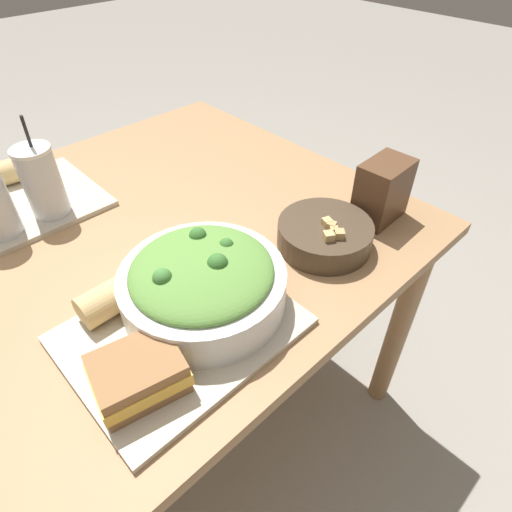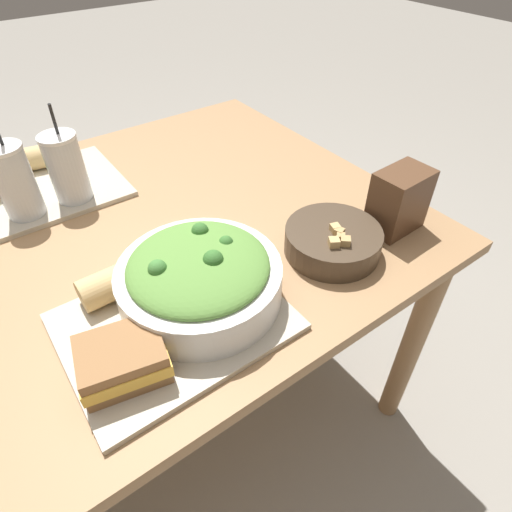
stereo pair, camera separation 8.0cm
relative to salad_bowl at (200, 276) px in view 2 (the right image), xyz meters
The scene contains 12 objects.
ground_plane 0.85m from the salad_bowl, 113.14° to the left, with size 12.00×12.00×0.00m, color gray.
dining_table 0.34m from the salad_bowl, 113.14° to the left, with size 1.46×1.02×0.73m.
tray_near 0.09m from the salad_bowl, 164.00° to the right, with size 0.38×0.31×0.01m.
tray_far 0.58m from the salad_bowl, 103.73° to the left, with size 0.38×0.31×0.01m.
salad_bowl is the anchor object (origin of this frame).
soup_bowl 0.30m from the salad_bowl, ahead, with size 0.20×0.20×0.07m.
sandwich_near 0.20m from the salad_bowl, 158.42° to the right, with size 0.15×0.13×0.06m.
baguette_near 0.15m from the salad_bowl, 140.37° to the left, with size 0.14×0.06×0.06m.
baguette_far 0.69m from the salad_bowl, 100.78° to the left, with size 0.13×0.08×0.06m.
drink_cup_dark 0.51m from the salad_bowl, 112.26° to the left, with size 0.08×0.08×0.24m.
drink_cup_red 0.48m from the salad_bowl, 99.68° to the left, with size 0.08×0.08×0.24m.
chip_bag 0.48m from the salad_bowl, ahead, with size 0.12×0.09×0.14m.
Camera 2 is at (-0.12, -0.79, 1.33)m, focal length 30.00 mm.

